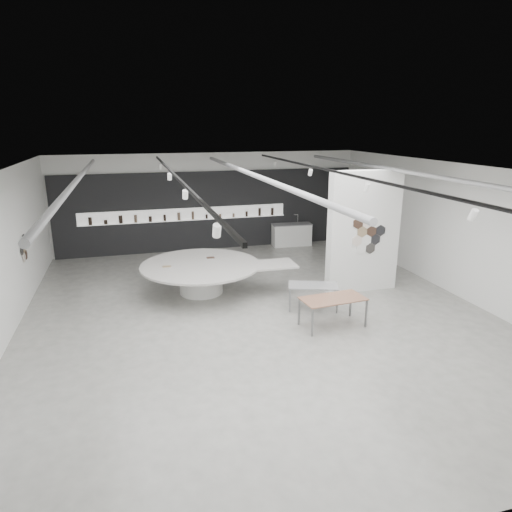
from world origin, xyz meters
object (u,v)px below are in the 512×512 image
object	(u,v)px
partition_column	(364,232)
display_island	(203,274)
sample_table_wood	(333,300)
sample_table_stone	(313,287)
kitchen_counter	(292,235)

from	to	relation	value
partition_column	display_island	world-z (taller)	partition_column
partition_column	sample_table_wood	distance (m)	3.09
sample_table_stone	kitchen_counter	xyz separation A→B (m)	(1.74, 6.51, -0.16)
sample_table_stone	display_island	bearing A→B (deg)	142.89
partition_column	display_island	distance (m)	4.89
partition_column	sample_table_stone	world-z (taller)	partition_column
partition_column	display_island	bearing A→B (deg)	167.43
sample_table_wood	partition_column	bearing A→B (deg)	48.31
sample_table_wood	sample_table_stone	distance (m)	1.17
display_island	kitchen_counter	size ratio (longest dim) A/B	2.76
partition_column	display_island	size ratio (longest dim) A/B	0.79
partition_column	kitchen_counter	world-z (taller)	partition_column
kitchen_counter	display_island	bearing A→B (deg)	-131.38
display_island	sample_table_wood	bearing A→B (deg)	-48.60
partition_column	kitchen_counter	bearing A→B (deg)	92.24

